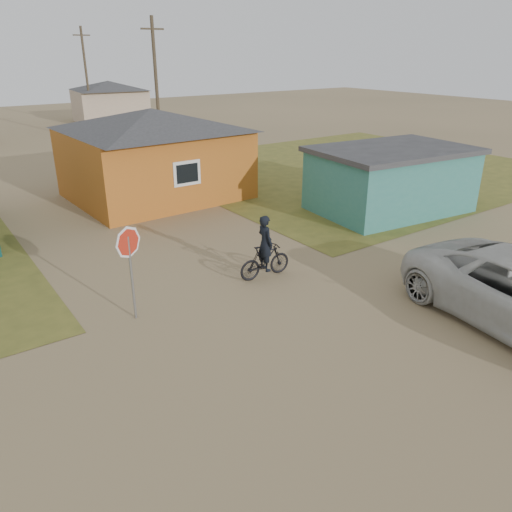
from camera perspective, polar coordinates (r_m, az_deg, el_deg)
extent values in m
plane|color=#8D7651|center=(11.30, 7.94, -11.20)|extent=(120.00, 120.00, 0.00)
cube|color=olive|center=(29.19, 10.91, 9.84)|extent=(20.00, 18.00, 0.00)
cube|color=#B6601C|center=(23.11, -11.46, 10.29)|extent=(7.21, 6.24, 3.00)
pyramid|color=#2F2F32|center=(22.79, -11.85, 15.08)|extent=(7.72, 6.76, 0.90)
cube|color=silver|center=(20.41, -7.90, 9.36)|extent=(1.20, 0.06, 1.00)
cube|color=black|center=(20.38, -7.86, 9.35)|extent=(0.95, 0.04, 0.75)
cube|color=#387B70|center=(21.44, 15.10, 8.20)|extent=(6.39, 4.61, 2.40)
cube|color=#2F2F32|center=(21.17, 15.46, 11.60)|extent=(6.71, 4.93, 0.20)
cube|color=tan|center=(49.81, -16.30, 16.14)|extent=(6.41, 5.50, 2.80)
pyramid|color=#2F2F32|center=(49.66, -16.53, 18.20)|extent=(6.95, 6.05, 0.80)
cylinder|color=#463A2A|center=(31.64, -11.27, 18.11)|extent=(0.20, 0.20, 8.00)
cube|color=#463A2A|center=(31.57, -11.77, 24.07)|extent=(1.40, 0.10, 0.10)
cylinder|color=#463A2A|center=(46.93, -18.78, 18.72)|extent=(0.20, 0.20, 8.00)
cube|color=#463A2A|center=(46.89, -19.32, 22.72)|extent=(1.40, 0.10, 0.10)
cylinder|color=gray|center=(12.49, -14.00, -2.50)|extent=(0.06, 0.06, 2.18)
imported|color=black|center=(14.59, 1.04, -0.58)|extent=(1.70, 0.57, 1.01)
imported|color=black|center=(14.38, 1.05, 1.49)|extent=(0.43, 0.63, 1.66)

